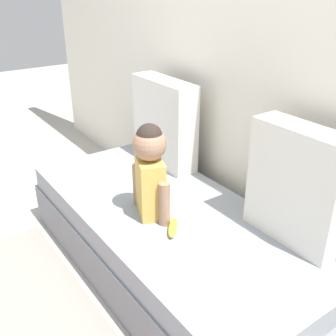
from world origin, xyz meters
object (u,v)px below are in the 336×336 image
couch (170,241)px  banana (173,227)px  throw_pillow_left (164,122)px  toddler (150,168)px  throw_pillow_right (297,186)px

couch → banana: 0.30m
throw_pillow_left → toddler: size_ratio=1.12×
throw_pillow_left → toddler: (0.50, -0.44, -0.02)m
throw_pillow_right → throw_pillow_left: bearing=180.0°
couch → throw_pillow_right: throw_pillow_right is taller
couch → banana: banana is taller
throw_pillow_right → banana: size_ratio=3.35×
throw_pillow_left → throw_pillow_right: (1.08, 0.00, 0.00)m
throw_pillow_right → couch: bearing=-147.8°
throw_pillow_left → banana: bearing=-32.0°
throw_pillow_right → toddler: size_ratio=1.12×
throw_pillow_left → throw_pillow_right: throw_pillow_right is taller
throw_pillow_right → banana: bearing=-130.3°
throw_pillow_left → toddler: bearing=-41.2°
toddler → banana: (0.20, -0.00, -0.25)m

